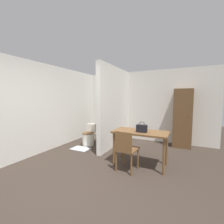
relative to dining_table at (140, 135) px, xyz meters
The scene contains 10 objects.
ground_plane 1.75m from the dining_table, 114.05° to the right, with size 16.00×16.00×0.00m, color #382D26.
wall_back 2.34m from the dining_table, 106.77° to the left, with size 5.07×0.12×2.50m.
wall_left 2.82m from the dining_table, behind, with size 0.12×4.58×2.50m.
partition_wall 1.66m from the dining_table, 136.77° to the left, with size 0.12×2.09×2.50m.
dining_table is the anchor object (origin of this frame).
wooden_chair 0.51m from the dining_table, 112.68° to the right, with size 0.44×0.44×0.86m.
toilet 2.08m from the dining_table, 159.51° to the left, with size 0.38×0.53×0.67m.
handbag 0.21m from the dining_table, 59.78° to the right, with size 0.23×0.11×0.23m.
wooden_cabinet 2.05m from the dining_table, 66.14° to the left, with size 0.54×0.49×1.82m.
bath_mat 2.05m from the dining_table, behind, with size 0.55×0.37×0.01m.
Camera 1 is at (1.55, -1.80, 1.53)m, focal length 24.00 mm.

